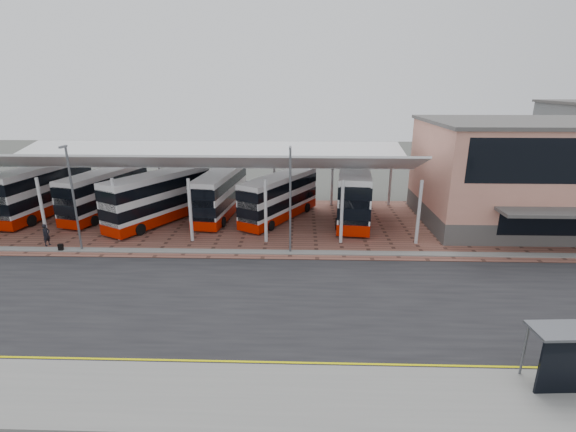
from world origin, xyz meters
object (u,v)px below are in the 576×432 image
terminal (530,173)px  bus_3 (221,194)px  bus_4 (279,198)px  bus_0 (44,190)px  bus_5 (353,193)px  pedestrian (46,235)px  bus_1 (106,193)px  bus_2 (160,198)px

terminal → bus_3: terminal is taller
terminal → bus_4: bearing=178.6°
bus_0 → bus_3: 17.19m
bus_5 → pedestrian: bus_5 is taller
bus_4 → terminal: bearing=28.4°
bus_1 → bus_3: (11.15, -0.08, 0.01)m
bus_4 → bus_0: bearing=-152.7°
bus_0 → bus_4: 22.87m
bus_3 → bus_4: (5.66, -0.89, -0.08)m
bus_0 → bus_2: 12.17m
bus_1 → bus_3: bus_3 is taller
bus_1 → bus_3: size_ratio=1.00×
terminal → bus_3: bearing=177.1°
bus_0 → bus_1: size_ratio=1.11×
terminal → bus_1: 39.13m
bus_2 → terminal: bearing=30.3°
bus_2 → bus_5: size_ratio=0.90×
bus_1 → bus_2: bus_2 is taller
bus_0 → bus_1: bus_0 is taller
bus_1 → bus_5: bearing=13.5°
bus_0 → bus_2: (11.99, -2.10, -0.11)m
bus_0 → bus_1: bearing=7.7°
terminal → bus_5: bearing=175.8°
bus_0 → bus_1: 6.04m
bus_4 → pedestrian: (-17.91, -7.33, -1.18)m
bus_5 → bus_4: bearing=-168.8°
bus_2 → pedestrian: size_ratio=6.14×
bus_2 → bus_5: bearing=34.9°
bus_2 → pedestrian: (-7.06, -6.20, -1.37)m
bus_4 → bus_5: bearing=34.8°
bus_3 → bus_5: (12.55, -0.27, 0.29)m
bus_4 → bus_5: bus_5 is taller
terminal → bus_1: (-39.02, 1.50, -2.48)m
bus_1 → bus_4: bearing=11.1°
bus_1 → bus_4: bus_1 is taller
bus_0 → bus_4: bus_0 is taller
bus_4 → bus_1: bearing=-153.6°
terminal → bus_1: size_ratio=1.73×
bus_0 → bus_3: bus_0 is taller
bus_4 → bus_5: (6.89, 0.61, 0.36)m
terminal → bus_4: size_ratio=1.86×
bus_5 → bus_0: bearing=-174.5°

